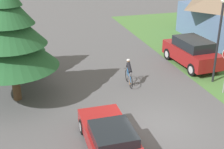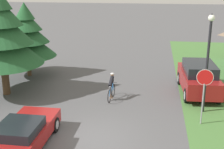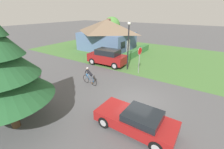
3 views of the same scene
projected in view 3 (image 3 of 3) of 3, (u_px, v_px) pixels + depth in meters
ground_plane at (137, 101)px, 10.81m from camera, size 140.00×140.00×0.00m
grass_verge_right at (147, 55)px, 22.18m from camera, size 16.00×36.00×0.01m
cottage_house at (107, 34)px, 24.15m from camera, size 6.55×8.60×4.78m
hedge_row at (135, 52)px, 21.62m from camera, size 8.43×0.90×0.88m
sedan_left_lane at (136, 120)px, 8.03m from camera, size 1.90×4.34×1.24m
cyclist at (90, 76)px, 13.08m from camera, size 0.44×1.70×1.53m
parked_suv_right at (107, 57)px, 17.67m from camera, size 2.19×4.64×1.90m
stop_sign at (140, 55)px, 14.90m from camera, size 0.76×0.10×2.73m
street_lamp at (128, 40)px, 15.37m from camera, size 0.32×0.32×5.09m
deciduous_tree_right at (112, 26)px, 29.78m from camera, size 3.27×3.27×4.93m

